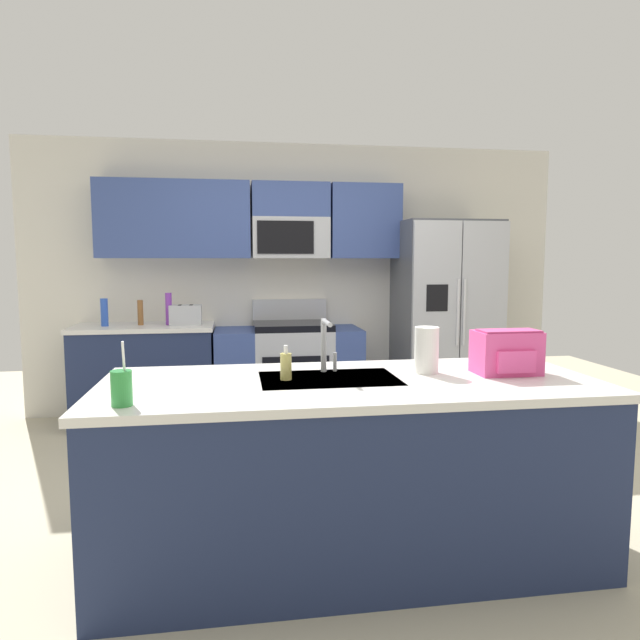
% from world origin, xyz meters
% --- Properties ---
extents(ground_plane, '(9.00, 9.00, 0.00)m').
position_xyz_m(ground_plane, '(0.00, 0.00, 0.00)').
color(ground_plane, beige).
rests_on(ground_plane, ground).
extents(kitchen_wall_unit, '(5.20, 0.43, 2.60)m').
position_xyz_m(kitchen_wall_unit, '(-0.14, 2.08, 1.47)').
color(kitchen_wall_unit, silver).
rests_on(kitchen_wall_unit, ground).
extents(back_counter, '(1.24, 0.63, 0.90)m').
position_xyz_m(back_counter, '(-1.45, 1.80, 0.45)').
color(back_counter, '#1E2A4D').
rests_on(back_counter, ground).
extents(range_oven, '(1.36, 0.61, 1.10)m').
position_xyz_m(range_oven, '(-0.14, 1.80, 0.44)').
color(range_oven, '#B7BABF').
rests_on(range_oven, ground).
extents(refrigerator, '(0.90, 0.76, 1.85)m').
position_xyz_m(refrigerator, '(1.37, 1.73, 0.93)').
color(refrigerator, '#4C4F54').
rests_on(refrigerator, ground).
extents(island_counter, '(2.42, 0.99, 0.90)m').
position_xyz_m(island_counter, '(-0.08, -0.74, 0.45)').
color(island_counter, '#1E2A4D').
rests_on(island_counter, ground).
extents(toaster, '(0.28, 0.16, 0.18)m').
position_xyz_m(toaster, '(-1.07, 1.75, 0.99)').
color(toaster, '#B7BABF').
rests_on(toaster, back_counter).
extents(pepper_mill, '(0.05, 0.05, 0.22)m').
position_xyz_m(pepper_mill, '(-1.47, 1.80, 1.01)').
color(pepper_mill, brown).
rests_on(pepper_mill, back_counter).
extents(bottle_blue, '(0.06, 0.06, 0.25)m').
position_xyz_m(bottle_blue, '(-1.77, 1.76, 1.02)').
color(bottle_blue, blue).
rests_on(bottle_blue, back_counter).
extents(bottle_purple, '(0.06, 0.06, 0.29)m').
position_xyz_m(bottle_purple, '(-1.22, 1.78, 1.04)').
color(bottle_purple, purple).
rests_on(bottle_purple, back_counter).
extents(sink_faucet, '(0.09, 0.21, 0.28)m').
position_xyz_m(sink_faucet, '(-0.17, -0.55, 1.07)').
color(sink_faucet, '#B7BABF').
rests_on(sink_faucet, island_counter).
extents(drink_cup_green, '(0.08, 0.08, 0.26)m').
position_xyz_m(drink_cup_green, '(-1.09, -1.09, 0.97)').
color(drink_cup_green, green).
rests_on(drink_cup_green, island_counter).
extents(soap_dispenser, '(0.06, 0.06, 0.17)m').
position_xyz_m(soap_dispenser, '(-0.39, -0.69, 0.97)').
color(soap_dispenser, '#D8CC66').
rests_on(soap_dispenser, island_counter).
extents(paper_towel_roll, '(0.12, 0.12, 0.24)m').
position_xyz_m(paper_towel_roll, '(0.34, -0.64, 1.02)').
color(paper_towel_roll, white).
rests_on(paper_towel_roll, island_counter).
extents(backpack, '(0.32, 0.22, 0.23)m').
position_xyz_m(backpack, '(0.75, -0.72, 1.02)').
color(backpack, '#EA4C93').
rests_on(backpack, island_counter).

